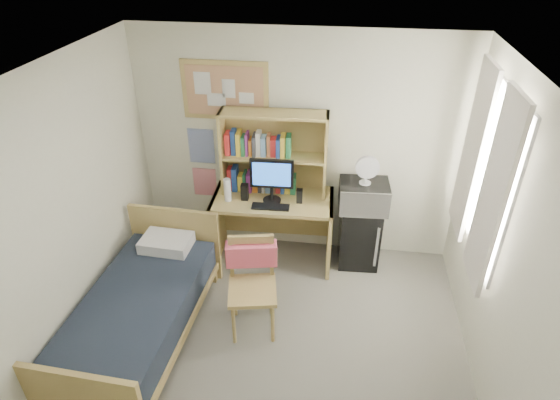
# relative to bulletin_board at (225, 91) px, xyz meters

# --- Properties ---
(floor) EXTENTS (3.60, 4.20, 0.02)m
(floor) POSITION_rel_bulletin_board_xyz_m (0.78, -2.08, -1.93)
(floor) COLOR slate
(floor) RESTS_ON ground
(ceiling) EXTENTS (3.60, 4.20, 0.02)m
(ceiling) POSITION_rel_bulletin_board_xyz_m (0.78, -2.08, 0.68)
(ceiling) COLOR white
(ceiling) RESTS_ON wall_back
(wall_back) EXTENTS (3.60, 0.04, 2.60)m
(wall_back) POSITION_rel_bulletin_board_xyz_m (0.78, 0.02, -0.62)
(wall_back) COLOR #EAE8CE
(wall_back) RESTS_ON floor
(wall_left) EXTENTS (0.04, 4.20, 2.60)m
(wall_left) POSITION_rel_bulletin_board_xyz_m (-1.02, -2.08, -0.62)
(wall_left) COLOR #EAE8CE
(wall_left) RESTS_ON floor
(wall_right) EXTENTS (0.04, 4.20, 2.60)m
(wall_right) POSITION_rel_bulletin_board_xyz_m (2.58, -2.08, -0.62)
(wall_right) COLOR #EAE8CE
(wall_right) RESTS_ON floor
(window_unit) EXTENTS (0.10, 1.40, 1.70)m
(window_unit) POSITION_rel_bulletin_board_xyz_m (2.53, -0.88, -0.32)
(window_unit) COLOR white
(window_unit) RESTS_ON wall_right
(curtain_left) EXTENTS (0.04, 0.55, 1.70)m
(curtain_left) POSITION_rel_bulletin_board_xyz_m (2.50, -1.28, -0.32)
(curtain_left) COLOR white
(curtain_left) RESTS_ON wall_right
(curtain_right) EXTENTS (0.04, 0.55, 1.70)m
(curtain_right) POSITION_rel_bulletin_board_xyz_m (2.50, -0.48, -0.32)
(curtain_right) COLOR white
(curtain_right) RESTS_ON wall_right
(bulletin_board) EXTENTS (0.94, 0.03, 0.64)m
(bulletin_board) POSITION_rel_bulletin_board_xyz_m (0.00, 0.00, 0.00)
(bulletin_board) COLOR tan
(bulletin_board) RESTS_ON wall_back
(poster_wave) EXTENTS (0.30, 0.01, 0.42)m
(poster_wave) POSITION_rel_bulletin_board_xyz_m (-0.32, 0.01, -0.67)
(poster_wave) COLOR #253E95
(poster_wave) RESTS_ON wall_back
(poster_japan) EXTENTS (0.28, 0.01, 0.36)m
(poster_japan) POSITION_rel_bulletin_board_xyz_m (-0.32, 0.01, -1.14)
(poster_japan) COLOR #CB2340
(poster_japan) RESTS_ON wall_back
(desk) EXTENTS (1.37, 0.72, 0.84)m
(desk) POSITION_rel_bulletin_board_xyz_m (0.56, -0.34, -1.50)
(desk) COLOR tan
(desk) RESTS_ON floor
(desk_chair) EXTENTS (0.58, 0.58, 0.99)m
(desk_chair) POSITION_rel_bulletin_board_xyz_m (0.54, -1.46, -1.43)
(desk_chair) COLOR tan
(desk_chair) RESTS_ON floor
(mini_fridge) EXTENTS (0.47, 0.47, 0.76)m
(mini_fridge) POSITION_rel_bulletin_board_xyz_m (1.55, -0.24, -1.54)
(mini_fridge) COLOR black
(mini_fridge) RESTS_ON floor
(bed) EXTENTS (1.04, 1.95, 0.53)m
(bed) POSITION_rel_bulletin_board_xyz_m (-0.50, -1.73, -1.66)
(bed) COLOR black
(bed) RESTS_ON floor
(hutch) EXTENTS (1.16, 0.34, 0.94)m
(hutch) POSITION_rel_bulletin_board_xyz_m (0.55, -0.19, -0.61)
(hutch) COLOR tan
(hutch) RESTS_ON desk
(monitor) EXTENTS (0.47, 0.05, 0.50)m
(monitor) POSITION_rel_bulletin_board_xyz_m (0.56, -0.40, -0.83)
(monitor) COLOR black
(monitor) RESTS_ON desk
(keyboard) EXTENTS (0.41, 0.14, 0.02)m
(keyboard) POSITION_rel_bulletin_board_xyz_m (0.57, -0.54, -1.07)
(keyboard) COLOR black
(keyboard) RESTS_ON desk
(speaker_left) EXTENTS (0.08, 0.08, 0.19)m
(speaker_left) POSITION_rel_bulletin_board_xyz_m (0.26, -0.41, -0.99)
(speaker_left) COLOR black
(speaker_left) RESTS_ON desk
(speaker_right) EXTENTS (0.07, 0.07, 0.16)m
(speaker_right) POSITION_rel_bulletin_board_xyz_m (0.86, -0.39, -1.00)
(speaker_right) COLOR black
(speaker_right) RESTS_ON desk
(water_bottle) EXTENTS (0.08, 0.08, 0.26)m
(water_bottle) POSITION_rel_bulletin_board_xyz_m (0.08, -0.46, -0.95)
(water_bottle) COLOR silver
(water_bottle) RESTS_ON desk
(hoodie) EXTENTS (0.50, 0.24, 0.23)m
(hoodie) POSITION_rel_bulletin_board_xyz_m (0.50, -1.26, -1.15)
(hoodie) COLOR #F55D72
(hoodie) RESTS_ON desk_chair
(microwave) EXTENTS (0.55, 0.43, 0.31)m
(microwave) POSITION_rel_bulletin_board_xyz_m (1.55, -0.26, -1.01)
(microwave) COLOR #BCBCC1
(microwave) RESTS_ON mini_fridge
(desk_fan) EXTENTS (0.26, 0.26, 0.31)m
(desk_fan) POSITION_rel_bulletin_board_xyz_m (1.55, -0.26, -0.70)
(desk_fan) COLOR silver
(desk_fan) RESTS_ON microwave
(pillow) EXTENTS (0.52, 0.38, 0.12)m
(pillow) POSITION_rel_bulletin_board_xyz_m (-0.47, -0.98, -1.33)
(pillow) COLOR silver
(pillow) RESTS_ON bed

